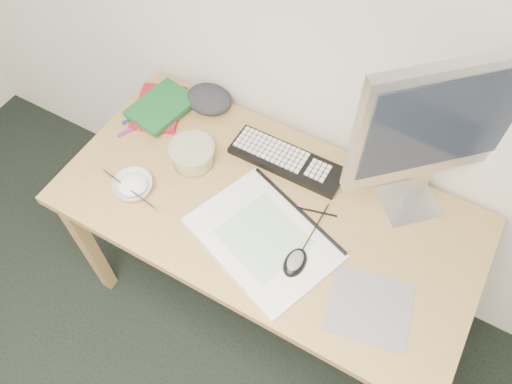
# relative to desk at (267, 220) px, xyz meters

# --- Properties ---
(desk) EXTENTS (1.40, 0.70, 0.75)m
(desk) POSITION_rel_desk_xyz_m (0.00, 0.00, 0.00)
(desk) COLOR tan
(desk) RESTS_ON ground
(mousepad) EXTENTS (0.28, 0.26, 0.00)m
(mousepad) POSITION_rel_desk_xyz_m (0.42, -0.15, 0.08)
(mousepad) COLOR slate
(mousepad) RESTS_ON desk
(sketchpad) EXTENTS (0.53, 0.45, 0.01)m
(sketchpad) POSITION_rel_desk_xyz_m (0.04, -0.11, 0.09)
(sketchpad) COLOR silver
(sketchpad) RESTS_ON desk
(keyboard) EXTENTS (0.41, 0.13, 0.02)m
(keyboard) POSITION_rel_desk_xyz_m (-0.03, 0.20, 0.09)
(keyboard) COLOR black
(keyboard) RESTS_ON desk
(monitor) EXTENTS (0.41, 0.39, 0.61)m
(monitor) POSITION_rel_desk_xyz_m (0.40, 0.25, 0.47)
(monitor) COLOR silver
(monitor) RESTS_ON desk
(mouse) EXTENTS (0.07, 0.11, 0.04)m
(mouse) POSITION_rel_desk_xyz_m (0.17, -0.14, 0.11)
(mouse) COLOR black
(mouse) RESTS_ON sketchpad
(rice_bowl) EXTENTS (0.17, 0.17, 0.04)m
(rice_bowl) POSITION_rel_desk_xyz_m (-0.43, -0.16, 0.10)
(rice_bowl) COLOR white
(rice_bowl) RESTS_ON desk
(chopsticks) EXTENTS (0.24, 0.06, 0.02)m
(chopsticks) POSITION_rel_desk_xyz_m (-0.42, -0.19, 0.13)
(chopsticks) COLOR #ADACAF
(chopsticks) RESTS_ON rice_bowl
(fruit_tub) EXTENTS (0.20, 0.20, 0.08)m
(fruit_tub) POSITION_rel_desk_xyz_m (-0.32, 0.04, 0.12)
(fruit_tub) COLOR gold
(fruit_tub) RESTS_ON desk
(book_red) EXTENTS (0.24, 0.27, 0.02)m
(book_red) POSITION_rel_desk_xyz_m (-0.57, 0.18, 0.09)
(book_red) COLOR maroon
(book_red) RESTS_ON desk
(book_green) EXTENTS (0.21, 0.26, 0.02)m
(book_green) POSITION_rel_desk_xyz_m (-0.55, 0.18, 0.12)
(book_green) COLOR #165A2A
(book_green) RESTS_ON book_red
(cloth_lump) EXTENTS (0.18, 0.16, 0.06)m
(cloth_lump) POSITION_rel_desk_xyz_m (-0.42, 0.30, 0.11)
(cloth_lump) COLOR #282A31
(cloth_lump) RESTS_ON desk
(pencil_pink) EXTENTS (0.19, 0.02, 0.01)m
(pencil_pink) POSITION_rel_desk_xyz_m (0.02, 0.05, 0.09)
(pencil_pink) COLOR pink
(pencil_pink) RESTS_ON desk
(pencil_tan) EXTENTS (0.18, 0.08, 0.01)m
(pencil_tan) POSITION_rel_desk_xyz_m (-0.02, 0.05, 0.09)
(pencil_tan) COLOR tan
(pencil_tan) RESTS_ON desk
(pencil_black) EXTENTS (0.19, 0.06, 0.01)m
(pencil_black) POSITION_rel_desk_xyz_m (0.12, 0.06, 0.09)
(pencil_black) COLOR black
(pencil_black) RESTS_ON desk
(marker_blue) EXTENTS (0.07, 0.13, 0.01)m
(marker_blue) POSITION_rel_desk_xyz_m (-0.62, 0.12, 0.09)
(marker_blue) COLOR navy
(marker_blue) RESTS_ON desk
(marker_orange) EXTENTS (0.01, 0.12, 0.01)m
(marker_orange) POSITION_rel_desk_xyz_m (-0.57, 0.12, 0.09)
(marker_orange) COLOR orange
(marker_orange) RESTS_ON desk
(marker_purple) EXTENTS (0.07, 0.14, 0.01)m
(marker_purple) POSITION_rel_desk_xyz_m (-0.59, 0.06, 0.09)
(marker_purple) COLOR #732485
(marker_purple) RESTS_ON desk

